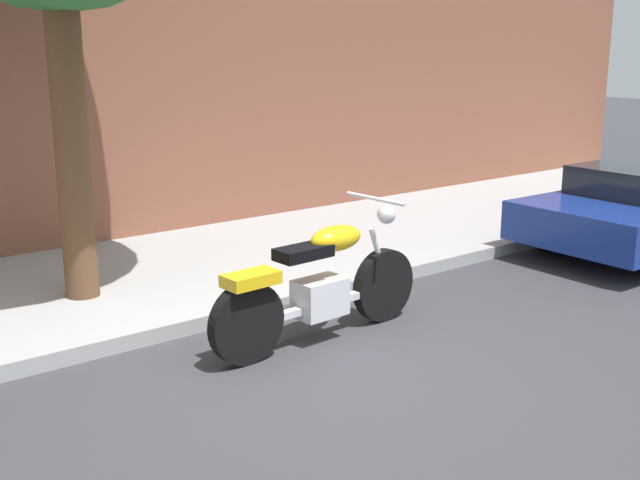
# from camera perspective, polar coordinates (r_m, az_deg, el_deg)

# --- Properties ---
(ground_plane) EXTENTS (60.00, 60.00, 0.00)m
(ground_plane) POSITION_cam_1_polar(r_m,az_deg,el_deg) (6.10, -0.35, -9.83)
(ground_plane) COLOR #38383D
(sidewalk) EXTENTS (21.44, 3.11, 0.14)m
(sidewalk) POSITION_cam_1_polar(r_m,az_deg,el_deg) (8.42, -12.62, -2.83)
(sidewalk) COLOR #A4A4A4
(sidewalk) RESTS_ON ground
(motorcycle) EXTENTS (2.20, 0.70, 1.17)m
(motorcycle) POSITION_cam_1_polar(r_m,az_deg,el_deg) (6.64, -0.04, -3.34)
(motorcycle) COLOR black
(motorcycle) RESTS_ON ground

